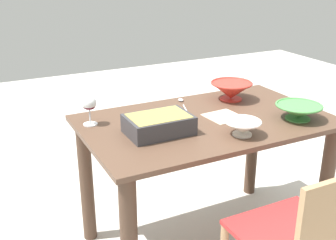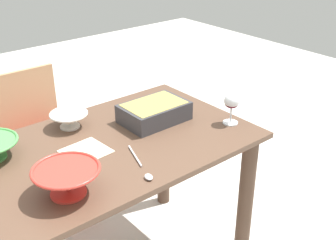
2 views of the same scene
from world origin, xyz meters
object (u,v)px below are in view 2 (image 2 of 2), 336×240
(mixing_bowl, at_px, (69,119))
(small_bowl, at_px, (67,180))
(casserole_dish, at_px, (154,111))
(napkin, at_px, (86,151))
(chair, at_px, (36,138))
(dining_table, at_px, (109,176))
(wine_glass, at_px, (232,103))
(serving_spoon, at_px, (143,169))

(mixing_bowl, distance_m, small_bowl, 0.53)
(casserole_dish, distance_m, mixing_bowl, 0.40)
(casserole_dish, height_order, napkin, casserole_dish)
(chair, distance_m, mixing_bowl, 0.59)
(dining_table, xyz_separation_m, casserole_dish, (-0.30, -0.05, 0.21))
(mixing_bowl, bearing_deg, small_bowl, 61.22)
(small_bowl, height_order, napkin, small_bowl)
(wine_glass, xyz_separation_m, napkin, (0.66, -0.21, -0.10))
(dining_table, distance_m, wine_glass, 0.65)
(mixing_bowl, bearing_deg, wine_glass, 143.27)
(chair, height_order, serving_spoon, chair)
(wine_glass, relative_size, small_bowl, 0.62)
(dining_table, distance_m, serving_spoon, 0.31)
(wine_glass, bearing_deg, chair, -58.31)
(chair, height_order, casserole_dish, chair)
(small_bowl, distance_m, napkin, 0.30)
(wine_glass, height_order, serving_spoon, wine_glass)
(small_bowl, bearing_deg, serving_spoon, 170.99)
(serving_spoon, bearing_deg, napkin, -69.73)
(serving_spoon, bearing_deg, casserole_dish, -133.77)
(casserole_dish, bearing_deg, serving_spoon, 46.23)
(dining_table, bearing_deg, chair, -88.16)
(wine_glass, bearing_deg, serving_spoon, 6.40)
(napkin, bearing_deg, casserole_dish, -173.46)
(mixing_bowl, relative_size, serving_spoon, 0.65)
(wine_glass, xyz_separation_m, casserole_dish, (0.26, -0.25, -0.06))
(casserole_dish, relative_size, small_bowl, 1.26)
(dining_table, relative_size, small_bowl, 5.27)
(casserole_dish, bearing_deg, chair, -64.96)
(chair, bearing_deg, small_bowl, 74.20)
(small_bowl, xyz_separation_m, serving_spoon, (-0.30, 0.05, -0.05))
(casserole_dish, xyz_separation_m, mixing_bowl, (0.34, -0.20, -0.01))
(small_bowl, relative_size, serving_spoon, 0.90)
(chair, relative_size, napkin, 4.84)
(wine_glass, height_order, small_bowl, wine_glass)
(wine_glass, relative_size, casserole_dish, 0.49)
(napkin, bearing_deg, small_bowl, 48.18)
(mixing_bowl, height_order, serving_spoon, mixing_bowl)
(napkin, bearing_deg, mixing_bowl, -103.28)
(chair, xyz_separation_m, serving_spoon, (-0.02, 1.01, 0.28))
(small_bowl, xyz_separation_m, napkin, (-0.20, -0.22, -0.06))
(small_bowl, relative_size, napkin, 1.39)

